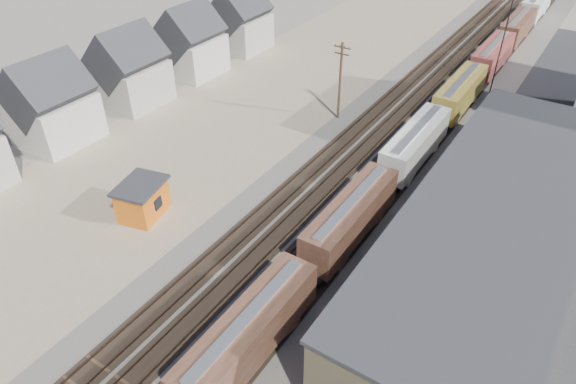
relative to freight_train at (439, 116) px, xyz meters
The scene contains 9 objects.
ballast_bed 7.39m from the freight_train, 123.68° to the left, with size 18.00×200.00×0.06m, color #4C4742.
dirt_yard 24.34m from the freight_train, 169.76° to the right, with size 24.00×180.00×0.03m, color #83775A.
rail_tracks 7.66m from the freight_train, 127.34° to the left, with size 11.40×200.00×0.24m.
freight_train is the anchor object (origin of this frame).
warehouse 22.32m from the freight_train, 59.91° to the right, with size 12.40×40.40×7.25m.
utility_pole_north 12.76m from the freight_train, 169.42° to the right, with size 2.20×0.32×10.00m.
radio_mast 17.07m from the freight_train, 82.02° to the left, with size 1.20×0.16×18.00m.
townhouse_row 42.47m from the freight_train, 152.95° to the right, with size 8.15×68.16×10.47m.
maintenance_shed 35.43m from the freight_train, 121.58° to the right, with size 4.79×5.63×3.59m.
Camera 1 is at (18.41, -11.22, 31.50)m, focal length 32.00 mm.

